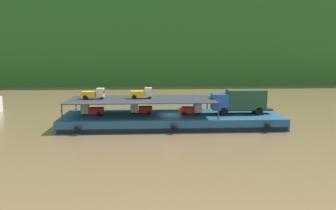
% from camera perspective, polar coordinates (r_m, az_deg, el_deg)
% --- Properties ---
extents(ground_plane, '(400.00, 400.00, 0.00)m').
position_cam_1_polar(ground_plane, '(44.31, 0.61, -3.45)').
color(ground_plane, brown).
extents(hillside_far_bank, '(149.33, 29.47, 41.64)m').
position_cam_1_polar(hillside_far_bank, '(110.47, -1.77, 16.04)').
color(hillside_far_bank, '#286023').
rests_on(hillside_far_bank, ground).
extents(cargo_barge, '(27.44, 9.24, 1.50)m').
position_cam_1_polar(cargo_barge, '(44.13, 0.61, -2.50)').
color(cargo_barge, navy).
rests_on(cargo_barge, ground).
extents(covered_lorry, '(7.86, 2.31, 3.10)m').
position_cam_1_polar(covered_lorry, '(45.04, 11.78, 0.69)').
color(covered_lorry, '#1E4C99').
rests_on(covered_lorry, cargo_barge).
extents(cargo_rack, '(18.24, 7.85, 2.00)m').
position_cam_1_polar(cargo_rack, '(43.63, -4.37, 0.92)').
color(cargo_rack, '#2D333D').
rests_on(cargo_rack, cargo_barge).
extents(mini_truck_lower_stern, '(2.74, 1.20, 1.38)m').
position_cam_1_polar(mini_truck_lower_stern, '(44.17, -12.46, -0.80)').
color(mini_truck_lower_stern, red).
rests_on(mini_truck_lower_stern, cargo_barge).
extents(mini_truck_lower_aft, '(2.75, 1.21, 1.38)m').
position_cam_1_polar(mini_truck_lower_aft, '(44.14, -4.48, -0.63)').
color(mini_truck_lower_aft, red).
rests_on(mini_truck_lower_aft, cargo_barge).
extents(mini_truck_lower_mid, '(2.78, 1.27, 1.38)m').
position_cam_1_polar(mini_truck_lower_mid, '(43.81, 3.80, -0.69)').
color(mini_truck_lower_mid, red).
rests_on(mini_truck_lower_mid, cargo_barge).
extents(mini_truck_upper_stern, '(2.76, 1.23, 1.38)m').
position_cam_1_polar(mini_truck_upper_stern, '(44.28, -12.19, 1.85)').
color(mini_truck_upper_stern, gold).
rests_on(mini_truck_upper_stern, cargo_rack).
extents(mini_truck_upper_mid, '(2.79, 1.29, 1.38)m').
position_cam_1_polar(mini_truck_upper_mid, '(43.92, -4.36, 1.96)').
color(mini_truck_upper_mid, gold).
rests_on(mini_truck_upper_mid, cargo_rack).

